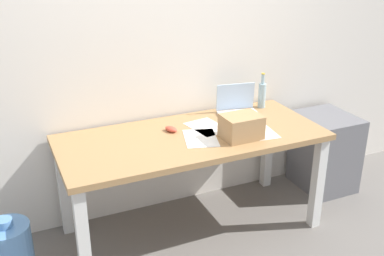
{
  "coord_description": "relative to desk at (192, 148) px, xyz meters",
  "views": [
    {
      "loc": [
        -1.15,
        -2.59,
        1.98
      ],
      "look_at": [
        0.0,
        0.0,
        0.79
      ],
      "focal_mm": 43.14,
      "sensor_mm": 36.0,
      "label": 1
    }
  ],
  "objects": [
    {
      "name": "water_cooler_jug",
      "position": [
        -1.23,
        -0.05,
        -0.45
      ],
      "size": [
        0.28,
        0.28,
        0.44
      ],
      "color": "#598CC6",
      "rests_on": "ground"
    },
    {
      "name": "cardboard_box",
      "position": [
        0.28,
        -0.17,
        0.17
      ],
      "size": [
        0.25,
        0.2,
        0.16
      ],
      "primitive_type": "cube",
      "rotation": [
        0.0,
        0.0,
        0.02
      ],
      "color": "tan",
      "rests_on": "desk"
    },
    {
      "name": "beer_bottle",
      "position": [
        0.71,
        0.27,
        0.2
      ],
      "size": [
        0.06,
        0.06,
        0.27
      ],
      "color": "#99B7C1",
      "rests_on": "desk"
    },
    {
      "name": "filing_cabinet",
      "position": [
        1.27,
        0.12,
        -0.33
      ],
      "size": [
        0.4,
        0.48,
        0.63
      ],
      "primitive_type": "cube",
      "color": "slate",
      "rests_on": "ground"
    },
    {
      "name": "back_wall",
      "position": [
        0.0,
        0.45,
        0.65
      ],
      "size": [
        5.2,
        0.08,
        2.6
      ],
      "primitive_type": "cube",
      "color": "silver",
      "rests_on": "ground"
    },
    {
      "name": "laptop_right",
      "position": [
        0.47,
        0.2,
        0.14
      ],
      "size": [
        0.33,
        0.27,
        0.22
      ],
      "color": "silver",
      "rests_on": "desk"
    },
    {
      "name": "desk",
      "position": [
        0.0,
        0.0,
        0.0
      ],
      "size": [
        1.78,
        0.78,
        0.74
      ],
      "color": "#A37A4C",
      "rests_on": "ground"
    },
    {
      "name": "paper_sheet_near_back",
      "position": [
        0.15,
        0.08,
        0.1
      ],
      "size": [
        0.25,
        0.33,
        0.0
      ],
      "primitive_type": "cube",
      "rotation": [
        0.0,
        0.0,
        0.16
      ],
      "color": "white",
      "rests_on": "desk"
    },
    {
      "name": "paper_sheet_center",
      "position": [
        0.03,
        -0.08,
        0.1
      ],
      "size": [
        0.29,
        0.34,
        0.0
      ],
      "primitive_type": "cube",
      "rotation": [
        0.0,
        0.0,
        -0.29
      ],
      "color": "white",
      "rests_on": "desk"
    },
    {
      "name": "computer_mouse",
      "position": [
        -0.11,
        0.11,
        0.11
      ],
      "size": [
        0.09,
        0.12,
        0.03
      ],
      "primitive_type": "ellipsoid",
      "rotation": [
        0.0,
        0.0,
        0.39
      ],
      "color": "#D84C38",
      "rests_on": "desk"
    },
    {
      "name": "ground_plane",
      "position": [
        0.0,
        0.0,
        -0.65
      ],
      "size": [
        8.0,
        8.0,
        0.0
      ],
      "primitive_type": "plane",
      "color": "slate"
    },
    {
      "name": "paper_sheet_front_right",
      "position": [
        0.43,
        -0.13,
        0.1
      ],
      "size": [
        0.24,
        0.32,
        0.0
      ],
      "primitive_type": "cube",
      "rotation": [
        0.0,
        0.0,
        -0.11
      ],
      "color": "white",
      "rests_on": "desk"
    }
  ]
}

